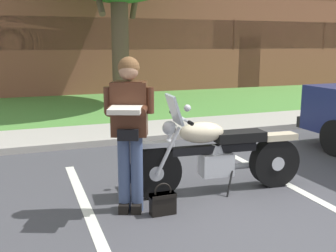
% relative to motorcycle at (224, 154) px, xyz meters
% --- Properties ---
extents(ground_plane, '(140.00, 140.00, 0.00)m').
position_rel_motorcycle_xyz_m(ground_plane, '(0.06, -0.69, -0.49)').
color(ground_plane, '#424247').
extents(curb_strip, '(60.00, 0.20, 0.12)m').
position_rel_motorcycle_xyz_m(curb_strip, '(0.06, 2.85, -0.43)').
color(curb_strip, '#ADA89E').
rests_on(curb_strip, ground).
extents(concrete_walk, '(60.00, 1.50, 0.08)m').
position_rel_motorcycle_xyz_m(concrete_walk, '(0.06, 3.70, -0.45)').
color(concrete_walk, '#ADA89E').
rests_on(concrete_walk, ground).
extents(grass_lawn, '(60.00, 6.13, 0.06)m').
position_rel_motorcycle_xyz_m(grass_lawn, '(0.06, 7.52, -0.46)').
color(grass_lawn, '#518E3D').
rests_on(grass_lawn, ground).
extents(stall_stripe_0, '(0.19, 4.40, 0.01)m').
position_rel_motorcycle_xyz_m(stall_stripe_0, '(-1.73, -0.49, -0.49)').
color(stall_stripe_0, silver).
rests_on(stall_stripe_0, ground).
extents(stall_stripe_1, '(0.19, 4.40, 0.01)m').
position_rel_motorcycle_xyz_m(stall_stripe_1, '(0.91, -0.49, -0.49)').
color(stall_stripe_1, silver).
rests_on(stall_stripe_1, ground).
extents(motorcycle, '(2.24, 0.82, 1.26)m').
position_rel_motorcycle_xyz_m(motorcycle, '(0.00, 0.00, 0.00)').
color(motorcycle, black).
rests_on(motorcycle, ground).
extents(rider_person, '(0.57, 0.66, 1.70)m').
position_rel_motorcycle_xyz_m(rider_person, '(-1.26, -0.20, 0.52)').
color(rider_person, black).
rests_on(rider_person, ground).
extents(handbag, '(0.28, 0.13, 0.36)m').
position_rel_motorcycle_xyz_m(handbag, '(-0.96, -0.41, -0.34)').
color(handbag, black).
rests_on(handbag, ground).
extents(hedge_left, '(2.44, 0.90, 1.24)m').
position_rel_motorcycle_xyz_m(hedge_left, '(-0.37, 10.48, 0.16)').
color(hedge_left, '#235623').
rests_on(hedge_left, ground).
extents(hedge_center_left, '(2.85, 0.90, 1.24)m').
position_rel_motorcycle_xyz_m(hedge_center_left, '(3.89, 10.48, 0.16)').
color(hedge_center_left, '#235623').
rests_on(hedge_center_left, ground).
extents(brick_building, '(26.40, 12.02, 4.12)m').
position_rel_motorcycle_xyz_m(brick_building, '(1.37, 15.96, 1.58)').
color(brick_building, '#93513D').
rests_on(brick_building, ground).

